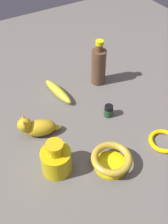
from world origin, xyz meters
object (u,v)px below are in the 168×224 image
object	(u,v)px
bangle	(164,141)
bottle_tall	(99,66)
banana	(58,91)
nail_polish_jar	(109,111)
bowl	(111,160)
cat_figurine	(36,127)
bottle_short	(56,160)

from	to	relation	value
bangle	bottle_tall	xyz separation A→B (m)	(-0.40, -0.01, 0.08)
bottle_tall	banana	size ratio (longest dim) A/B	1.12
nail_polish_jar	banana	xyz separation A→B (m)	(-0.21, -0.11, -0.00)
bowl	bottle_tall	distance (m)	0.44
cat_figurine	bottle_short	size ratio (longest dim) A/B	1.18
banana	bottle_short	world-z (taller)	bottle_short
nail_polish_jar	bottle_tall	xyz separation A→B (m)	(-0.19, 0.08, 0.06)
nail_polish_jar	banana	world-z (taller)	nail_polish_jar
cat_figurine	bottle_tall	bearing A→B (deg)	111.89
bowl	bottle_tall	world-z (taller)	bottle_tall
bowl	nail_polish_jar	xyz separation A→B (m)	(-0.19, 0.13, -0.01)
bowl	bangle	bearing A→B (deg)	85.83
bottle_tall	cat_figurine	bearing A→B (deg)	-68.11
bowl	bottle_short	world-z (taller)	bottle_short
bowl	bangle	xyz separation A→B (m)	(0.02, 0.21, -0.02)
bowl	bottle_tall	xyz separation A→B (m)	(-0.39, 0.21, 0.05)
cat_figurine	bangle	bearing A→B (deg)	53.83
cat_figurine	nail_polish_jar	bearing A→B (deg)	79.05
cat_figurine	bottle_tall	xyz separation A→B (m)	(-0.14, 0.35, 0.05)
bottle_tall	banana	world-z (taller)	bottle_tall
nail_polish_jar	bowl	bearing A→B (deg)	-32.84
cat_figurine	bottle_short	xyz separation A→B (m)	(0.17, -0.01, 0.01)
banana	bottle_short	bearing A→B (deg)	145.83
nail_polish_jar	bottle_short	distance (m)	0.30
cat_figurine	banana	bearing A→B (deg)	133.25
bottle_short	bottle_tall	bearing A→B (deg)	130.82
bangle	bottle_short	bearing A→B (deg)	-104.57
nail_polish_jar	bottle_tall	distance (m)	0.22
bangle	cat_figurine	bearing A→B (deg)	-126.17
banana	bowl	bearing A→B (deg)	171.32
bangle	banana	size ratio (longest dim) A/B	0.58
banana	bottle_tall	bearing A→B (deg)	-99.88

